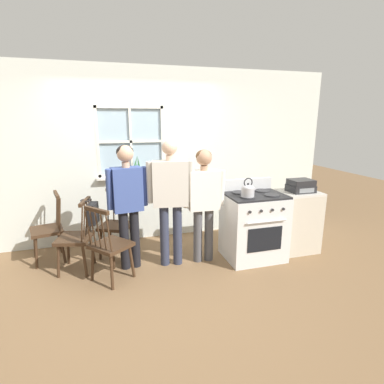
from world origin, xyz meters
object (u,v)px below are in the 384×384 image
(chair_near_stove, at_px, (48,230))
(stove, at_px, (253,225))
(chair_center_cluster, at_px, (116,225))
(stereo, at_px, (301,186))
(person_elderly_left, at_px, (127,196))
(handbag, at_px, (93,213))
(person_adult_right, at_px, (204,195))
(kettle, at_px, (248,190))
(person_teen_center, at_px, (170,191))
(chair_by_window, at_px, (76,238))
(potted_plant, at_px, (137,171))
(side_counter, at_px, (297,221))
(chair_near_wall, at_px, (110,246))

(chair_near_stove, distance_m, stove, 2.83)
(chair_center_cluster, xyz_separation_m, stereo, (2.58, -0.58, 0.54))
(chair_center_cluster, xyz_separation_m, stove, (1.84, -0.61, 0.03))
(person_elderly_left, bearing_deg, chair_center_cluster, 100.21)
(handbag, bearing_deg, stove, -5.92)
(person_adult_right, bearing_deg, kettle, -20.60)
(person_teen_center, bearing_deg, chair_center_cluster, 151.88)
(chair_by_window, distance_m, potted_plant, 1.39)
(person_adult_right, xyz_separation_m, handbag, (-1.42, 0.13, -0.16))
(person_elderly_left, bearing_deg, stove, -14.12)
(chair_by_window, height_order, chair_center_cluster, same)
(person_teen_center, distance_m, person_adult_right, 0.46)
(chair_near_stove, bearing_deg, chair_by_window, 29.54)
(chair_by_window, distance_m, side_counter, 3.10)
(side_counter, bearing_deg, person_elderly_left, 177.16)
(chair_by_window, relative_size, stereo, 2.79)
(kettle, bearing_deg, stove, 36.56)
(chair_near_wall, height_order, handbag, same)
(chair_by_window, distance_m, stove, 2.37)
(person_teen_center, height_order, stove, person_teen_center)
(kettle, bearing_deg, person_adult_right, 156.93)
(chair_by_window, height_order, side_counter, chair_by_window)
(chair_center_cluster, bearing_deg, person_teen_center, -11.28)
(kettle, relative_size, handbag, 0.80)
(person_elderly_left, bearing_deg, person_teen_center, -14.78)
(person_teen_center, bearing_deg, chair_near_stove, 168.07)
(person_teen_center, distance_m, potted_plant, 1.03)
(chair_near_wall, xyz_separation_m, potted_plant, (0.48, 1.17, 0.69))
(chair_near_stove, bearing_deg, stereo, 65.64)
(chair_center_cluster, bearing_deg, stereo, 12.22)
(person_elderly_left, bearing_deg, side_counter, -11.15)
(chair_center_cluster, xyz_separation_m, handbag, (-0.28, -0.39, 0.34))
(side_counter, bearing_deg, stereo, -90.00)
(handbag, bearing_deg, chair_center_cluster, 54.09)
(kettle, relative_size, potted_plant, 0.75)
(stove, bearing_deg, chair_near_stove, 165.86)
(person_adult_right, relative_size, stove, 1.42)
(chair_near_wall, bearing_deg, stereo, -127.51)
(side_counter, xyz_separation_m, stereo, (0.00, -0.02, 0.54))
(person_adult_right, bearing_deg, chair_center_cluster, 157.82)
(kettle, height_order, potted_plant, potted_plant)
(chair_center_cluster, relative_size, stove, 0.88)
(person_elderly_left, distance_m, kettle, 1.54)
(stereo, bearing_deg, potted_plant, 154.43)
(chair_near_wall, bearing_deg, side_counter, -127.07)
(chair_center_cluster, distance_m, person_adult_right, 1.34)
(kettle, relative_size, side_counter, 0.27)
(chair_center_cluster, xyz_separation_m, person_teen_center, (0.69, -0.50, 0.58))
(handbag, distance_m, side_counter, 2.89)
(chair_near_stove, bearing_deg, person_teen_center, 56.32)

